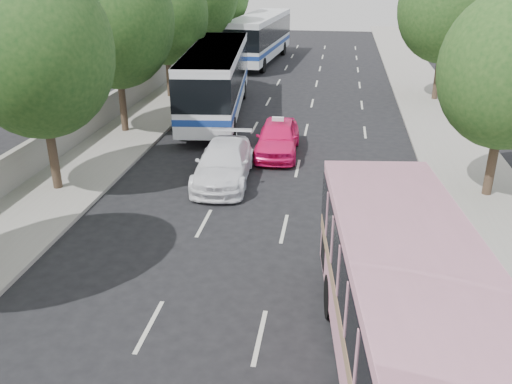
% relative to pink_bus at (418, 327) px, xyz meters
% --- Properties ---
extents(ground, '(120.00, 120.00, 0.00)m').
position_rel_pink_bus_xyz_m(ground, '(-4.39, 4.00, -2.23)').
color(ground, black).
rests_on(ground, ground).
extents(sidewalk_left, '(4.00, 90.00, 0.15)m').
position_rel_pink_bus_xyz_m(sidewalk_left, '(-12.89, 24.00, -2.15)').
color(sidewalk_left, '#9E998E').
rests_on(sidewalk_left, ground).
extents(sidewalk_right, '(4.00, 90.00, 0.12)m').
position_rel_pink_bus_xyz_m(sidewalk_right, '(4.11, 24.00, -2.17)').
color(sidewalk_right, '#9E998E').
rests_on(sidewalk_right, ground).
extents(low_wall, '(0.30, 90.00, 1.50)m').
position_rel_pink_bus_xyz_m(low_wall, '(-14.69, 24.00, -1.33)').
color(low_wall, '#9E998E').
rests_on(low_wall, sidewalk_left).
extents(tree_left_b, '(5.70, 5.70, 8.88)m').
position_rel_pink_bus_xyz_m(tree_left_b, '(-12.81, 9.94, 3.59)').
color(tree_left_b, '#38281E').
rests_on(tree_left_b, ground).
extents(tree_left_c, '(6.00, 6.00, 9.35)m').
position_rel_pink_bus_xyz_m(tree_left_c, '(-13.01, 17.94, 3.90)').
color(tree_left_c, '#38281E').
rests_on(tree_left_c, ground).
extents(tree_left_d, '(5.52, 5.52, 8.60)m').
position_rel_pink_bus_xyz_m(tree_left_d, '(-12.91, 25.94, 3.41)').
color(tree_left_d, '#38281E').
rests_on(tree_left_d, ground).
extents(tree_right_far, '(6.00, 6.00, 9.35)m').
position_rel_pink_bus_xyz_m(tree_right_far, '(4.69, 27.94, 3.90)').
color(tree_right_far, '#38281E').
rests_on(tree_right_far, ground).
extents(pink_bus, '(4.14, 11.46, 3.58)m').
position_rel_pink_bus_xyz_m(pink_bus, '(0.00, 0.00, 0.00)').
color(pink_bus, pink).
rests_on(pink_bus, ground).
extents(pink_taxi, '(2.10, 4.92, 1.66)m').
position_rel_pink_bus_xyz_m(pink_taxi, '(-4.52, 15.82, -1.40)').
color(pink_taxi, '#FB156B').
rests_on(pink_taxi, ground).
extents(white_pickup, '(2.52, 5.57, 1.58)m').
position_rel_pink_bus_xyz_m(white_pickup, '(-6.39, 12.09, -1.43)').
color(white_pickup, white).
rests_on(white_pickup, ground).
extents(tour_coach_front, '(4.33, 13.68, 4.02)m').
position_rel_pink_bus_xyz_m(tour_coach_front, '(-8.89, 22.14, 0.20)').
color(tour_coach_front, white).
rests_on(tour_coach_front, ground).
extents(tour_coach_rear, '(4.05, 13.90, 4.10)m').
position_rel_pink_bus_xyz_m(tour_coach_rear, '(-8.89, 40.26, 0.24)').
color(tour_coach_rear, silver).
rests_on(tour_coach_rear, ground).
extents(taxi_roof_sign, '(0.56, 0.20, 0.18)m').
position_rel_pink_bus_xyz_m(taxi_roof_sign, '(-4.52, 15.82, -0.48)').
color(taxi_roof_sign, silver).
rests_on(taxi_roof_sign, pink_taxi).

